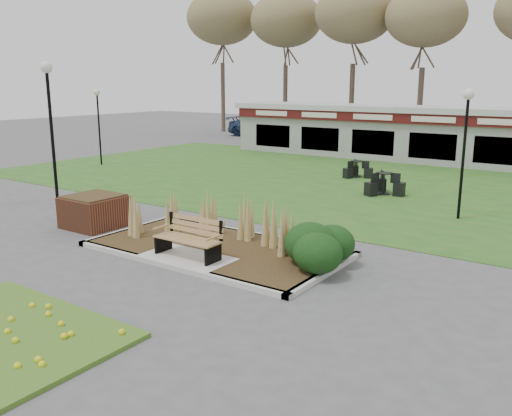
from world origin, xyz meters
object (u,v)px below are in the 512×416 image
Objects in this scene: car_black at (338,134)px; lamp_post_mid_left at (49,101)px; bistro_set_c at (384,187)px; bistro_set_b at (357,172)px; lamp_post_mid_right at (466,125)px; car_blue at (259,127)px; brick_planter at (94,211)px; lamp_post_far_left at (98,110)px; car_silver at (314,129)px; food_pavilion at (441,135)px; park_bench at (190,237)px.

lamp_post_mid_left is at bearing 164.32° from car_black.
bistro_set_c is 16.39m from car_black.
bistro_set_c is (2.43, -2.92, 0.03)m from bistro_set_b.
lamp_post_mid_right is 0.77× the size of car_blue.
brick_planter is 12.51m from bistro_set_b.
car_silver is at bearing 81.83° from lamp_post_far_left.
lamp_post_mid_left is 1.16× the size of car_silver.
lamp_post_far_left is at bearing -142.37° from food_pavilion.
bistro_set_b is 19.19m from car_blue.
lamp_post_mid_left reaches higher than car_blue.
brick_planter is 5.08m from lamp_post_mid_left.
park_bench is 10.07m from bistro_set_c.
lamp_post_far_left is 2.47× the size of bistro_set_c.
car_black reaches higher than car_blue.
food_pavilion is at bearing 94.61° from bistro_set_c.
bistro_set_b is at bearing 77.29° from brick_planter.
food_pavilion is at bearing 90.00° from park_bench.
park_bench is 16.75m from lamp_post_far_left.
lamp_post_mid_left reaches higher than lamp_post_far_left.
park_bench is 1.25× the size of bistro_set_b.
brick_planter is 0.06× the size of food_pavilion.
lamp_post_far_left is 2.82× the size of bistro_set_b.
bistro_set_c is at bearing 60.83° from brick_planter.
lamp_post_mid_left is at bearing 175.79° from car_silver.
food_pavilion is 19.46m from lamp_post_mid_left.
brick_planter is at bearing -119.17° from bistro_set_c.
park_bench is 0.45× the size of lamp_post_far_left.
car_black is (-8.00, 4.14, -0.71)m from food_pavilion.
brick_planter is 0.31× the size of lamp_post_mid_left.
car_silver reaches higher than brick_planter.
brick_planter is 10.63m from bistro_set_c.
brick_planter is 0.39× the size of lamp_post_far_left.
lamp_post_mid_left is at bearing -155.48° from lamp_post_mid_right.
car_black is at bearing 120.22° from bistro_set_b.
bistro_set_c is (-3.34, 2.23, -2.60)m from lamp_post_mid_right.
food_pavilion reaches higher than car_black.
brick_planter reaches higher than bistro_set_c.
car_silver reaches higher than park_bench.
bistro_set_c is 0.37× the size of car_silver.
car_blue is at bearing 89.66° from car_silver.
car_silver is (-15.56, 18.94, -2.19)m from lamp_post_mid_right.
bistro_set_b is at bearing 129.74° from bistro_set_c.
car_silver is at bearing -78.82° from car_blue.
car_silver is at bearing 148.40° from food_pavilion.
car_black is (-8.78, 13.83, 0.48)m from bistro_set_c.
car_black is at bearing -141.77° from car_silver.
lamp_post_mid_left is (-8.20, 2.18, 2.94)m from park_bench.
car_black is at bearing -104.61° from car_blue.
park_bench is at bearing -168.56° from car_silver.
lamp_post_far_left reaches higher than brick_planter.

